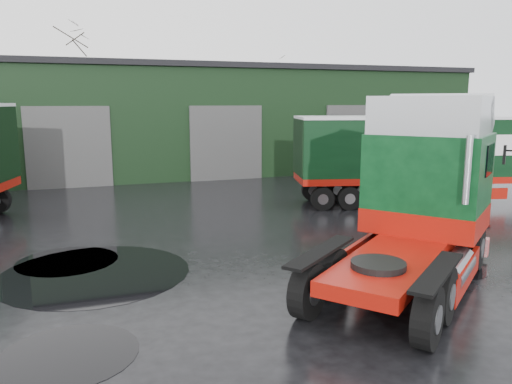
% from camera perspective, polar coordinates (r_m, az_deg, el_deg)
% --- Properties ---
extents(ground, '(100.00, 100.00, 0.00)m').
position_cam_1_polar(ground, '(13.87, 4.52, -7.44)').
color(ground, black).
extents(warehouse, '(32.40, 12.40, 6.30)m').
position_cam_1_polar(warehouse, '(32.93, -6.32, 8.40)').
color(warehouse, black).
rests_on(warehouse, ground).
extents(hero_tractor, '(7.41, 6.78, 4.40)m').
position_cam_1_polar(hero_tractor, '(11.43, 16.77, -0.31)').
color(hero_tractor, '#093817').
rests_on(hero_tractor, ground).
extents(lorry_right, '(14.11, 5.78, 3.66)m').
position_cam_1_polar(lorry_right, '(21.84, 18.90, 3.48)').
color(lorry_right, silver).
rests_on(lorry_right, ground).
extents(tree_back_a, '(4.40, 4.40, 9.50)m').
position_cam_1_polar(tree_back_a, '(42.09, -20.39, 10.41)').
color(tree_back_a, black).
rests_on(tree_back_a, ground).
extents(tree_back_b, '(4.40, 4.40, 7.50)m').
position_cam_1_polar(tree_back_b, '(44.79, 0.90, 9.71)').
color(tree_back_b, black).
rests_on(tree_back_b, ground).
extents(puddle_0, '(2.35, 2.35, 0.01)m').
position_cam_1_polar(puddle_0, '(9.42, -20.66, -16.98)').
color(puddle_0, black).
rests_on(puddle_0, ground).
extents(puddle_1, '(2.25, 2.25, 0.01)m').
position_cam_1_polar(puddle_1, '(18.93, 21.84, -3.31)').
color(puddle_1, black).
rests_on(puddle_1, ground).
extents(puddle_2, '(4.67, 4.67, 0.01)m').
position_cam_1_polar(puddle_2, '(13.23, -17.94, -8.79)').
color(puddle_2, black).
rests_on(puddle_2, ground).
extents(puddle_3, '(1.59, 1.59, 0.01)m').
position_cam_1_polar(puddle_3, '(13.80, 21.72, -8.24)').
color(puddle_3, black).
rests_on(puddle_3, ground).
extents(puddle_4, '(2.64, 2.64, 0.01)m').
position_cam_1_polar(puddle_4, '(14.43, -20.74, -7.36)').
color(puddle_4, black).
rests_on(puddle_4, ground).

